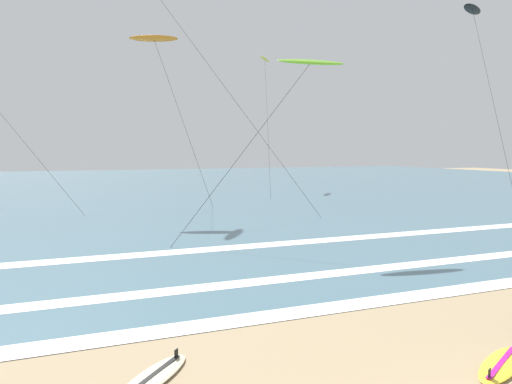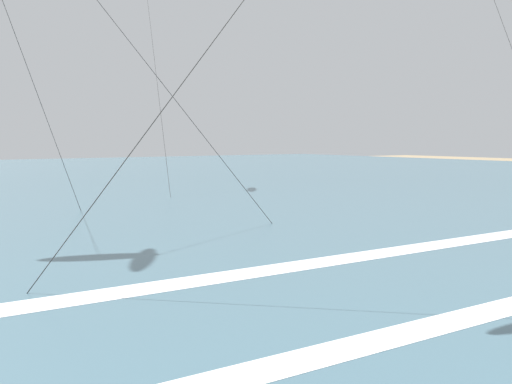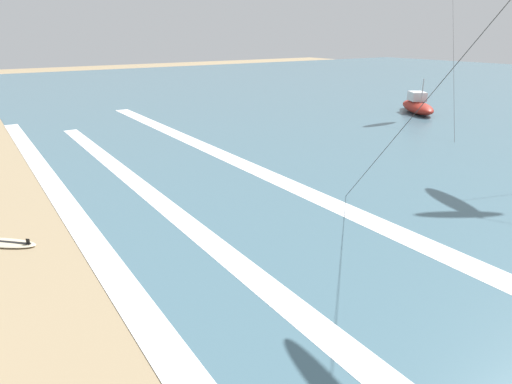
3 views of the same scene
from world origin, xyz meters
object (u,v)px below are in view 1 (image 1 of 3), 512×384
Objects in this scene: kite_lime_low_near at (311,63)px; kite_yellow_high_right at (265,60)px; surfboard_foreground_flat at (153,377)px; kite_orange_mid_center at (154,39)px; kite_black_high_left at (473,11)px; surfboard_near_water at (501,364)px.

kite_yellow_high_right reaches higher than kite_lime_low_near.
surfboard_foreground_flat is 26.93m from kite_orange_mid_center.
kite_black_high_left is at bearing 35.85° from surfboard_foreground_flat.
kite_orange_mid_center is at bearing -130.70° from kite_yellow_high_right.
kite_lime_low_near is at bearing -109.13° from kite_yellow_high_right.
kite_lime_low_near is at bearing 50.67° from surfboard_foreground_flat.
kite_black_high_left is (26.85, 19.40, 14.26)m from surfboard_foreground_flat.
surfboard_near_water is 6.60m from surfboard_foreground_flat.
kite_yellow_high_right is (19.74, 41.93, 14.03)m from surfboard_foreground_flat.
kite_orange_mid_center is (-15.38, -17.88, -2.73)m from kite_yellow_high_right.
kite_orange_mid_center is at bearing 94.28° from surfboard_near_water.
kite_black_high_left reaches higher than surfboard_foreground_flat.
surfboard_near_water and surfboard_foreground_flat have the same top height.
kite_lime_low_near is 0.71× the size of kite_orange_mid_center.
kite_yellow_high_right is at bearing 70.87° from kite_lime_low_near.
kite_yellow_high_right is (10.73, 30.93, 6.07)m from kite_lime_low_near.
surfboard_foreground_flat is 0.13× the size of kite_yellow_high_right.
kite_black_high_left reaches higher than kite_lime_low_near.
surfboard_near_water is 47.98m from kite_yellow_high_right.
kite_yellow_high_right is at bearing 49.30° from kite_orange_mid_center.
kite_lime_low_near is 20.69m from kite_black_high_left.
kite_lime_low_near is (9.02, 11.00, 7.96)m from surfboard_foreground_flat.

